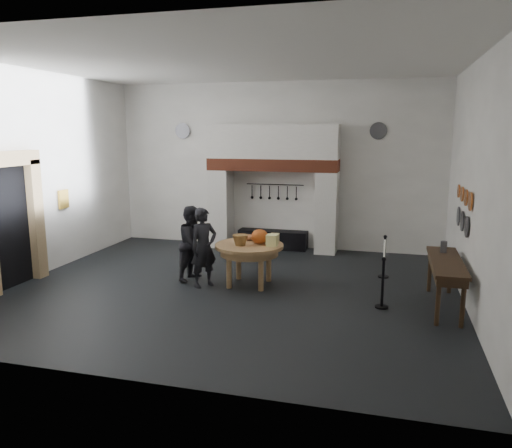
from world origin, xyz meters
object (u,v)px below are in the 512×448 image
(iron_range, at_px, (273,239))
(work_table, at_px, (249,246))
(visitor_near, at_px, (204,248))
(barrier_post_far, at_px, (384,258))
(visitor_far, at_px, (193,243))
(barrier_post_near, at_px, (383,284))
(side_table, at_px, (446,262))

(iron_range, distance_m, work_table, 3.42)
(visitor_near, xyz_separation_m, barrier_post_far, (3.62, 1.62, -0.38))
(barrier_post_far, bearing_deg, iron_range, 145.39)
(visitor_far, bearing_deg, visitor_near, -122.99)
(barrier_post_near, bearing_deg, work_table, 165.26)
(iron_range, relative_size, visitor_far, 1.17)
(barrier_post_far, bearing_deg, visitor_far, -163.09)
(work_table, relative_size, side_table, 0.65)
(iron_range, xyz_separation_m, visitor_far, (-1.01, -3.29, 0.56))
(visitor_far, bearing_deg, side_table, -83.35)
(visitor_near, relative_size, barrier_post_far, 1.84)
(visitor_near, bearing_deg, side_table, -52.58)
(visitor_near, bearing_deg, iron_range, 28.98)
(side_table, height_order, barrier_post_near, same)
(iron_range, bearing_deg, visitor_far, -107.08)
(barrier_post_near, bearing_deg, iron_range, 126.41)
(work_table, bearing_deg, barrier_post_near, -14.74)
(iron_range, bearing_deg, work_table, -85.39)
(side_table, distance_m, barrier_post_near, 1.21)
(work_table, xyz_separation_m, side_table, (3.83, -0.42, 0.03))
(work_table, height_order, side_table, side_table)
(visitor_far, xyz_separation_m, barrier_post_near, (4.02, -0.78, -0.36))
(barrier_post_near, bearing_deg, visitor_far, 169.01)
(work_table, relative_size, visitor_near, 0.86)
(iron_range, height_order, visitor_near, visitor_near)
(barrier_post_near, xyz_separation_m, barrier_post_far, (0.00, 2.00, 0.00))
(iron_range, distance_m, side_table, 5.61)
(barrier_post_near, bearing_deg, side_table, 15.30)
(iron_range, height_order, work_table, work_table)
(barrier_post_near, bearing_deg, barrier_post_far, 90.00)
(visitor_near, xyz_separation_m, side_table, (4.71, -0.08, 0.04))
(work_table, distance_m, visitor_far, 1.28)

